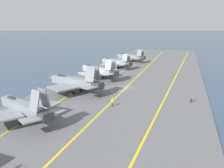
{
  "coord_description": "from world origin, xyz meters",
  "views": [
    {
      "loc": [
        -59.27,
        -14.66,
        16.13
      ],
      "look_at": [
        -7.21,
        1.7,
        2.9
      ],
      "focal_mm": 38.0,
      "sensor_mm": 36.0,
      "label": 1
    }
  ],
  "objects_px": {
    "parked_jet_fifth": "(115,62)",
    "crew_yellow_vest": "(112,102)",
    "crew_brown_vest": "(191,98)",
    "parked_jet_sixth": "(130,57)",
    "parked_jet_second": "(23,107)",
    "parked_jet_fourth": "(98,70)",
    "parked_jet_third": "(74,82)"
  },
  "relations": [
    {
      "from": "parked_jet_second",
      "to": "crew_brown_vest",
      "type": "height_order",
      "value": "parked_jet_second"
    },
    {
      "from": "parked_jet_second",
      "to": "parked_jet_fourth",
      "type": "distance_m",
      "value": 35.97
    },
    {
      "from": "parked_jet_second",
      "to": "parked_jet_fifth",
      "type": "distance_m",
      "value": 55.68
    },
    {
      "from": "parked_jet_fifth",
      "to": "crew_brown_vest",
      "type": "height_order",
      "value": "parked_jet_fifth"
    },
    {
      "from": "parked_jet_fourth",
      "to": "parked_jet_sixth",
      "type": "distance_m",
      "value": 38.08
    },
    {
      "from": "parked_jet_fifth",
      "to": "crew_yellow_vest",
      "type": "distance_m",
      "value": 45.56
    },
    {
      "from": "parked_jet_fourth",
      "to": "crew_brown_vest",
      "type": "xyz_separation_m",
      "value": [
        -16.61,
        -27.39,
        -1.63
      ]
    },
    {
      "from": "parked_jet_third",
      "to": "crew_yellow_vest",
      "type": "relative_size",
      "value": 9.68
    },
    {
      "from": "parked_jet_second",
      "to": "parked_jet_third",
      "type": "xyz_separation_m",
      "value": [
        19.36,
        0.18,
        0.11
      ]
    },
    {
      "from": "parked_jet_second",
      "to": "parked_jet_fifth",
      "type": "xyz_separation_m",
      "value": [
        55.68,
        0.43,
        -0.12
      ]
    },
    {
      "from": "parked_jet_fifth",
      "to": "crew_yellow_vest",
      "type": "bearing_deg",
      "value": -164.15
    },
    {
      "from": "parked_jet_second",
      "to": "parked_jet_third",
      "type": "bearing_deg",
      "value": 0.54
    },
    {
      "from": "crew_yellow_vest",
      "to": "parked_jet_fifth",
      "type": "bearing_deg",
      "value": 15.85
    },
    {
      "from": "parked_jet_fourth",
      "to": "parked_jet_sixth",
      "type": "height_order",
      "value": "parked_jet_fourth"
    },
    {
      "from": "parked_jet_third",
      "to": "parked_jet_second",
      "type": "bearing_deg",
      "value": -179.46
    },
    {
      "from": "crew_yellow_vest",
      "to": "parked_jet_second",
      "type": "bearing_deg",
      "value": 134.67
    },
    {
      "from": "parked_jet_third",
      "to": "parked_jet_sixth",
      "type": "relative_size",
      "value": 1.08
    },
    {
      "from": "parked_jet_third",
      "to": "crew_brown_vest",
      "type": "relative_size",
      "value": 9.42
    },
    {
      "from": "parked_jet_second",
      "to": "crew_yellow_vest",
      "type": "relative_size",
      "value": 8.62
    },
    {
      "from": "parked_jet_fourth",
      "to": "crew_brown_vest",
      "type": "distance_m",
      "value": 32.08
    },
    {
      "from": "parked_jet_fourth",
      "to": "parked_jet_third",
      "type": "bearing_deg",
      "value": 179.99
    },
    {
      "from": "parked_jet_second",
      "to": "crew_yellow_vest",
      "type": "distance_m",
      "value": 16.96
    },
    {
      "from": "crew_brown_vest",
      "to": "crew_yellow_vest",
      "type": "bearing_deg",
      "value": 116.22
    },
    {
      "from": "parked_jet_second",
      "to": "crew_yellow_vest",
      "type": "bearing_deg",
      "value": -45.33
    },
    {
      "from": "crew_brown_vest",
      "to": "parked_jet_sixth",
      "type": "bearing_deg",
      "value": 25.57
    },
    {
      "from": "parked_jet_third",
      "to": "crew_yellow_vest",
      "type": "xyz_separation_m",
      "value": [
        -7.49,
        -12.19,
        -1.67
      ]
    },
    {
      "from": "parked_jet_sixth",
      "to": "parked_jet_second",
      "type": "bearing_deg",
      "value": 179.19
    },
    {
      "from": "parked_jet_fourth",
      "to": "parked_jet_fifth",
      "type": "xyz_separation_m",
      "value": [
        19.7,
        0.25,
        -0.22
      ]
    },
    {
      "from": "parked_jet_sixth",
      "to": "parked_jet_third",
      "type": "bearing_deg",
      "value": 178.71
    },
    {
      "from": "parked_jet_fourth",
      "to": "parked_jet_fifth",
      "type": "distance_m",
      "value": 19.71
    },
    {
      "from": "parked_jet_fifth",
      "to": "parked_jet_sixth",
      "type": "distance_m",
      "value": 18.41
    },
    {
      "from": "parked_jet_fifth",
      "to": "parked_jet_sixth",
      "type": "height_order",
      "value": "parked_jet_fifth"
    }
  ]
}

